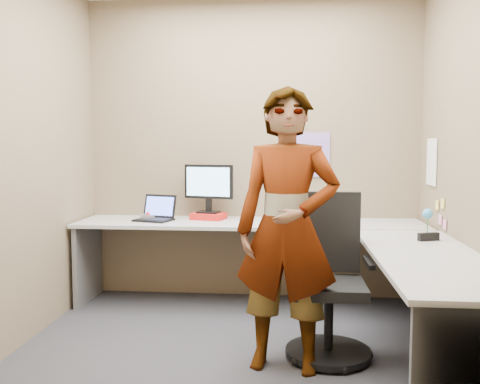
# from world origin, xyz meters

# --- Properties ---
(ground) EXTENTS (3.00, 3.00, 0.00)m
(ground) POSITION_xyz_m (0.00, 0.00, 0.00)
(ground) COLOR #28282D
(ground) RESTS_ON ground
(wall_back) EXTENTS (3.00, 0.00, 3.00)m
(wall_back) POSITION_xyz_m (0.00, 1.30, 1.35)
(wall_back) COLOR brown
(wall_back) RESTS_ON ground
(wall_right) EXTENTS (0.00, 2.70, 2.70)m
(wall_right) POSITION_xyz_m (1.50, 0.00, 1.35)
(wall_right) COLOR brown
(wall_right) RESTS_ON ground
(wall_left) EXTENTS (0.00, 2.70, 2.70)m
(wall_left) POSITION_xyz_m (-1.50, 0.00, 1.35)
(wall_left) COLOR brown
(wall_left) RESTS_ON ground
(desk) EXTENTS (2.98, 2.58, 0.73)m
(desk) POSITION_xyz_m (0.44, 0.39, 0.59)
(desk) COLOR #A4A4A4
(desk) RESTS_ON ground
(paper_ream) EXTENTS (0.32, 0.27, 0.06)m
(paper_ream) POSITION_xyz_m (-0.37, 1.09, 0.76)
(paper_ream) COLOR red
(paper_ream) RESTS_ON desk
(monitor) EXTENTS (0.45, 0.17, 0.43)m
(monitor) POSITION_xyz_m (-0.37, 1.11, 1.04)
(monitor) COLOR black
(monitor) RESTS_ON paper_ream
(laptop) EXTENTS (0.36, 0.33, 0.22)m
(laptop) POSITION_xyz_m (-0.82, 0.99, 0.79)
(laptop) COLOR black
(laptop) RESTS_ON desk
(trackball_mouse) EXTENTS (0.12, 0.08, 0.07)m
(trackball_mouse) POSITION_xyz_m (-0.90, 1.02, 0.76)
(trackball_mouse) COLOR #B7B7BC
(trackball_mouse) RESTS_ON desk
(origami) EXTENTS (0.10, 0.10, 0.06)m
(origami) POSITION_xyz_m (-0.05, 0.90, 0.76)
(origami) COLOR white
(origami) RESTS_ON desk
(stapler) EXTENTS (0.15, 0.09, 0.05)m
(stapler) POSITION_xyz_m (1.30, 0.18, 0.76)
(stapler) COLOR black
(stapler) RESTS_ON desk
(flower) EXTENTS (0.07, 0.07, 0.22)m
(flower) POSITION_xyz_m (1.30, 0.24, 0.87)
(flower) COLOR brown
(flower) RESTS_ON desk
(calendar_purple) EXTENTS (0.30, 0.01, 0.40)m
(calendar_purple) POSITION_xyz_m (0.55, 1.29, 1.30)
(calendar_purple) COLOR #846BB7
(calendar_purple) RESTS_ON wall_back
(calendar_white) EXTENTS (0.01, 0.28, 0.38)m
(calendar_white) POSITION_xyz_m (1.49, 0.90, 1.25)
(calendar_white) COLOR white
(calendar_white) RESTS_ON wall_right
(sticky_note_a) EXTENTS (0.01, 0.07, 0.07)m
(sticky_note_a) POSITION_xyz_m (1.49, 0.55, 0.95)
(sticky_note_a) COLOR #F2E059
(sticky_note_a) RESTS_ON wall_right
(sticky_note_b) EXTENTS (0.01, 0.07, 0.07)m
(sticky_note_b) POSITION_xyz_m (1.49, 0.60, 0.82)
(sticky_note_b) COLOR pink
(sticky_note_b) RESTS_ON wall_right
(sticky_note_c) EXTENTS (0.01, 0.07, 0.07)m
(sticky_note_c) POSITION_xyz_m (1.49, 0.48, 0.80)
(sticky_note_c) COLOR pink
(sticky_note_c) RESTS_ON wall_right
(sticky_note_d) EXTENTS (0.01, 0.07, 0.07)m
(sticky_note_d) POSITION_xyz_m (1.49, 0.70, 0.92)
(sticky_note_d) COLOR #F2E059
(sticky_note_d) RESTS_ON wall_right
(office_chair) EXTENTS (0.56, 0.56, 1.05)m
(office_chair) POSITION_xyz_m (0.60, -0.08, 0.43)
(office_chair) COLOR black
(office_chair) RESTS_ON ground
(person) EXTENTS (0.69, 0.50, 1.74)m
(person) POSITION_xyz_m (0.33, -0.31, 0.87)
(person) COLOR #999399
(person) RESTS_ON ground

